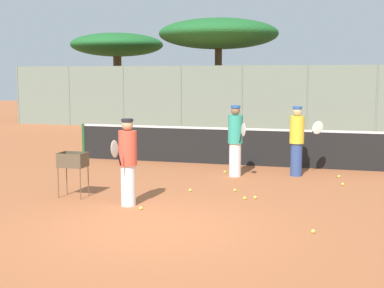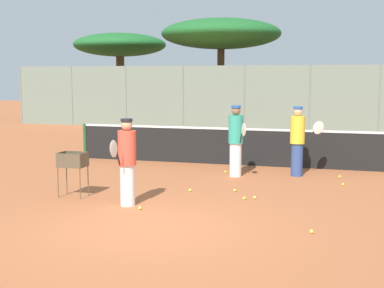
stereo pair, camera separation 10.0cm
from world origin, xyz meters
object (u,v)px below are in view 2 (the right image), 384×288
player_yellow_shirt (298,140)px  parked_car (269,110)px  ball_cart (73,163)px  player_white_outfit (236,140)px  tennis_net (232,146)px  player_red_cap (127,161)px

player_yellow_shirt → parked_car: (-2.94, 15.96, -0.26)m
ball_cart → player_white_outfit: bearing=48.4°
player_white_outfit → player_yellow_shirt: player_white_outfit is taller
ball_cart → parked_car: bearing=85.9°
tennis_net → player_red_cap: (-0.98, -5.34, 0.33)m
ball_cart → parked_car: 19.70m
player_white_outfit → player_red_cap: size_ratio=1.05×
player_red_cap → player_yellow_shirt: 5.05m
player_red_cap → player_yellow_shirt: (2.93, 4.10, 0.03)m
player_white_outfit → player_red_cap: player_white_outfit is taller
tennis_net → ball_cart: size_ratio=9.95×
player_red_cap → parked_car: size_ratio=0.41×
player_white_outfit → ball_cart: (-2.84, -3.20, -0.22)m
player_red_cap → ball_cart: size_ratio=1.82×
player_yellow_shirt → player_white_outfit: bearing=174.8°
tennis_net → player_red_cap: bearing=-100.4°
player_white_outfit → player_red_cap: bearing=-53.3°
player_white_outfit → ball_cart: size_ratio=1.90×
player_white_outfit → tennis_net: bearing=163.3°
tennis_net → player_yellow_shirt: (1.95, -1.23, 0.36)m
player_white_outfit → player_yellow_shirt: (1.50, 0.48, -0.01)m
player_white_outfit → parked_car: size_ratio=0.43×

